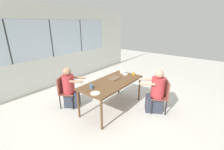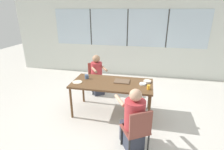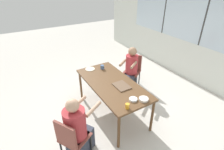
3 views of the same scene
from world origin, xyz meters
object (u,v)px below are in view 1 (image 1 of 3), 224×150
Objects in this scene: coffee_mug at (91,87)px; bowl_cereal at (125,74)px; chair_for_man_blue_shirt at (163,94)px; bowl_white_shallow at (123,72)px; person_man_blue_shirt at (156,93)px; chair_for_woman_green_shirt at (64,89)px; person_woman_green_shirt at (70,89)px; juice_glass at (134,73)px.

coffee_mug reaches higher than bowl_cereal.
chair_for_man_blue_shirt reaches higher than bowl_white_shallow.
person_man_blue_shirt is 1.21m from bowl_white_shallow.
person_man_blue_shirt is 7.85× the size of bowl_cereal.
chair_for_woman_green_shirt is at bearing 142.63° from bowl_cereal.
bowl_cereal is (-0.09, -0.15, -0.00)m from bowl_white_shallow.
chair_for_man_blue_shirt is 1.18m from bowl_cereal.
chair_for_woman_green_shirt reaches higher than bowl_cereal.
person_woman_green_shirt is 2.26m from person_man_blue_shirt.
chair_for_woman_green_shirt is 8.87× the size of coffee_mug.
coffee_mug is 1.39m from bowl_white_shallow.
person_man_blue_shirt reaches higher than person_woman_green_shirt.
bowl_cereal is at bearing -3.94° from coffee_mug.
person_woman_green_shirt is at bearing 91.65° from person_man_blue_shirt.
juice_glass is 0.37m from bowl_white_shallow.
chair_for_man_blue_shirt is 5.03× the size of bowl_white_shallow.
bowl_cereal is at bearing 109.18° from chair_for_woman_green_shirt.
chair_for_woman_green_shirt is 9.22× the size of juice_glass.
coffee_mug is 0.57× the size of bowl_white_shallow.
bowl_white_shallow is (1.48, -0.90, 0.29)m from chair_for_woman_green_shirt.
chair_for_woman_green_shirt is 0.17m from person_woman_green_shirt.
juice_glass is (0.14, 0.94, 0.31)m from chair_for_man_blue_shirt.
coffee_mug is (-1.19, 1.09, 0.31)m from person_man_blue_shirt.
bowl_cereal is at bearing 59.02° from chair_for_man_blue_shirt.
person_woman_green_shirt reaches higher than chair_for_man_blue_shirt.
coffee_mug is (0.09, -0.97, 0.32)m from chair_for_woman_green_shirt.
person_woman_green_shirt is 1.61m from bowl_cereal.
person_man_blue_shirt is at bearing 88.47° from chair_for_woman_green_shirt.
chair_for_man_blue_shirt is at bearing -94.78° from bowl_white_shallow.
juice_glass is (1.51, -1.27, 0.31)m from chair_for_woman_green_shirt.
bowl_cereal is at bearing 54.09° from person_man_blue_shirt.
chair_for_woman_green_shirt is at bearing 91.76° from person_man_blue_shirt.
chair_for_man_blue_shirt is at bearing 88.36° from chair_for_woman_green_shirt.
chair_for_man_blue_shirt is 2.43m from person_woman_green_shirt.
chair_for_man_blue_shirt is at bearing -90.82° from bowl_cereal.
chair_for_man_blue_shirt is at bearing 88.24° from person_woman_green_shirt.
person_man_blue_shirt is 11.88× the size of coffee_mug.
chair_for_woman_green_shirt is 1.77m from bowl_cereal.
chair_for_woman_green_shirt is at bearing 95.37° from coffee_mug.
chair_for_man_blue_shirt is 5.86× the size of bowl_cereal.
person_man_blue_shirt is 1.65m from coffee_mug.
person_man_blue_shirt reaches higher than bowl_cereal.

